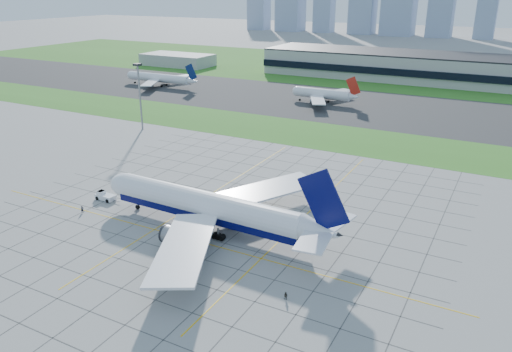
{
  "coord_description": "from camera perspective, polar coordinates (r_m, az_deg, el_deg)",
  "views": [
    {
      "loc": [
        59.74,
        -82.36,
        52.8
      ],
      "look_at": [
        2.99,
        23.78,
        7.0
      ],
      "focal_mm": 35.0,
      "sensor_mm": 36.0,
      "label": 1
    }
  ],
  "objects": [
    {
      "name": "pushback_tug",
      "position": [
        137.77,
        -16.9,
        -2.2
      ],
      "size": [
        8.11,
        2.97,
        2.25
      ],
      "rotation": [
        0.0,
        0.0,
        -0.03
      ],
      "color": "white",
      "rests_on": "ground"
    },
    {
      "name": "grass_median",
      "position": [
        189.9,
        8.68,
        4.45
      ],
      "size": [
        700.0,
        35.0,
        0.04
      ],
      "primitive_type": "cube",
      "color": "#316C1E",
      "rests_on": "ground"
    },
    {
      "name": "crew_far",
      "position": [
        92.23,
        3.42,
        -13.53
      ],
      "size": [
        0.83,
        0.68,
        1.58
      ],
      "primitive_type": "imported",
      "rotation": [
        0.0,
        0.0,
        -0.1
      ],
      "color": "#29251B",
      "rests_on": "ground"
    },
    {
      "name": "grass_far",
      "position": [
        346.65,
        18.22,
        11.06
      ],
      "size": [
        700.0,
        145.0,
        0.04
      ],
      "primitive_type": "cube",
      "color": "#316C1E",
      "rests_on": "ground"
    },
    {
      "name": "light_mast",
      "position": [
        199.72,
        -13.19,
        9.73
      ],
      "size": [
        2.5,
        2.5,
        25.6
      ],
      "color": "gray",
      "rests_on": "ground"
    },
    {
      "name": "distant_jet_0",
      "position": [
        291.95,
        -10.96,
        10.94
      ],
      "size": [
        46.28,
        42.66,
        14.08
      ],
      "color": "white",
      "rests_on": "ground"
    },
    {
      "name": "asphalt_taxiway",
      "position": [
        240.93,
        13.2,
        7.63
      ],
      "size": [
        700.0,
        75.0,
        0.04
      ],
      "primitive_type": "cube",
      "color": "#383838",
      "rests_on": "ground"
    },
    {
      "name": "distant_jet_1",
      "position": [
        245.21,
        7.75,
        9.28
      ],
      "size": [
        31.95,
        42.66,
        14.08
      ],
      "color": "white",
      "rests_on": "ground"
    },
    {
      "name": "service_block",
      "position": [
        368.97,
        -8.95,
        12.99
      ],
      "size": [
        50.0,
        25.0,
        8.0
      ],
      "primitive_type": "cube",
      "color": "#B7B7B2",
      "rests_on": "ground"
    },
    {
      "name": "airliner",
      "position": [
        115.07,
        -5.46,
        -3.56
      ],
      "size": [
        63.38,
        64.2,
        19.95
      ],
      "rotation": [
        0.0,
        0.0,
        -0.03
      ],
      "color": "white",
      "rests_on": "ground"
    },
    {
      "name": "ground",
      "position": [
        114.63,
        -6.99,
        -6.76
      ],
      "size": [
        1400.0,
        1400.0,
        0.0
      ],
      "primitive_type": "plane",
      "color": "gray",
      "rests_on": "ground"
    },
    {
      "name": "apron_markings",
      "position": [
        122.62,
        -3.87,
        -4.71
      ],
      "size": [
        120.0,
        130.0,
        0.03
      ],
      "color": "#474744",
      "rests_on": "ground"
    },
    {
      "name": "terminal",
      "position": [
        316.06,
        24.72,
        10.81
      ],
      "size": [
        260.0,
        43.0,
        15.8
      ],
      "color": "#B7B7B2",
      "rests_on": "ground"
    },
    {
      "name": "crew_near",
      "position": [
        131.67,
        -19.24,
        -3.62
      ],
      "size": [
        0.7,
        0.79,
        1.81
      ],
      "primitive_type": "imported",
      "rotation": [
        0.0,
        0.0,
        1.06
      ],
      "color": "black",
      "rests_on": "ground"
    }
  ]
}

